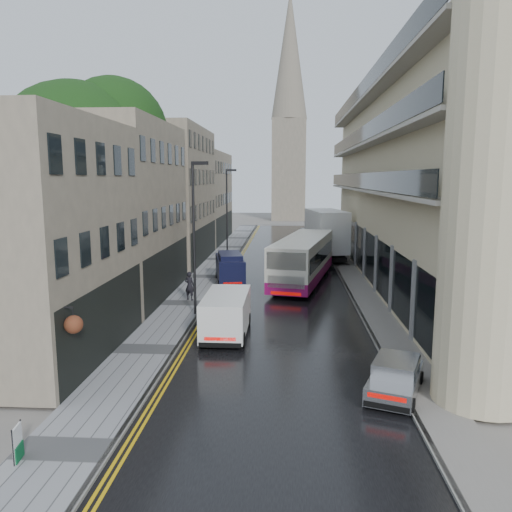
# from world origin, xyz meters

# --- Properties ---
(road) EXTENTS (9.00, 85.00, 0.02)m
(road) POSITION_xyz_m (0.00, 27.50, 0.01)
(road) COLOR black
(road) RESTS_ON ground
(left_sidewalk) EXTENTS (2.70, 85.00, 0.12)m
(left_sidewalk) POSITION_xyz_m (-5.85, 27.50, 0.06)
(left_sidewalk) COLOR gray
(left_sidewalk) RESTS_ON ground
(right_sidewalk) EXTENTS (1.80, 85.00, 0.12)m
(right_sidewalk) POSITION_xyz_m (5.40, 27.50, 0.06)
(right_sidewalk) COLOR slate
(right_sidewalk) RESTS_ON ground
(old_shop_row) EXTENTS (4.50, 56.00, 12.00)m
(old_shop_row) POSITION_xyz_m (-9.45, 30.00, 6.00)
(old_shop_row) COLOR gray
(old_shop_row) RESTS_ON ground
(modern_block) EXTENTS (8.00, 40.00, 14.00)m
(modern_block) POSITION_xyz_m (10.30, 26.00, 7.00)
(modern_block) COLOR beige
(modern_block) RESTS_ON ground
(church_spire) EXTENTS (6.40, 6.40, 40.00)m
(church_spire) POSITION_xyz_m (0.50, 82.00, 20.00)
(church_spire) COLOR gray
(church_spire) RESTS_ON ground
(tree_near) EXTENTS (10.56, 10.56, 13.89)m
(tree_near) POSITION_xyz_m (-12.50, 20.00, 6.95)
(tree_near) COLOR black
(tree_near) RESTS_ON ground
(tree_far) EXTENTS (9.24, 9.24, 12.46)m
(tree_far) POSITION_xyz_m (-12.20, 33.00, 6.23)
(tree_far) COLOR black
(tree_far) RESTS_ON ground
(cream_bus) EXTENTS (5.21, 12.50, 3.32)m
(cream_bus) POSITION_xyz_m (-0.38, 23.31, 1.68)
(cream_bus) COLOR white
(cream_bus) RESTS_ON road
(white_lorry) EXTENTS (4.25, 9.30, 4.71)m
(white_lorry) POSITION_xyz_m (2.96, 34.48, 2.37)
(white_lorry) COLOR white
(white_lorry) RESTS_ON road
(silver_hatchback) EXTENTS (2.70, 3.87, 1.33)m
(silver_hatchback) POSITION_xyz_m (3.15, 6.13, 0.69)
(silver_hatchback) COLOR #A9AAAE
(silver_hatchback) RESTS_ON road
(white_van) EXTENTS (2.02, 4.71, 2.13)m
(white_van) POSITION_xyz_m (-3.48, 11.67, 1.09)
(white_van) COLOR white
(white_van) RESTS_ON road
(navy_van) EXTENTS (2.69, 4.87, 2.35)m
(navy_van) POSITION_xyz_m (-4.30, 23.80, 1.19)
(navy_van) COLOR black
(navy_van) RESTS_ON road
(pedestrian) EXTENTS (0.77, 0.63, 1.80)m
(pedestrian) POSITION_xyz_m (-5.66, 19.92, 1.02)
(pedestrian) COLOR black
(pedestrian) RESTS_ON left_sidewalk
(lamp_post_near) EXTENTS (0.96, 0.41, 8.37)m
(lamp_post_near) POSITION_xyz_m (-4.74, 16.83, 4.30)
(lamp_post_near) COLOR black
(lamp_post_near) RESTS_ON left_sidewalk
(lamp_post_far) EXTENTS (0.94, 0.28, 8.25)m
(lamp_post_far) POSITION_xyz_m (-5.02, 34.20, 4.25)
(lamp_post_far) COLOR black
(lamp_post_far) RESTS_ON left_sidewalk
(estate_sign) EXTENTS (0.16, 0.59, 0.97)m
(estate_sign) POSITION_xyz_m (-6.82, 1.98, 0.60)
(estate_sign) COLOR silver
(estate_sign) RESTS_ON left_sidewalk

